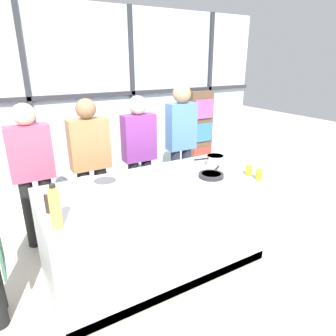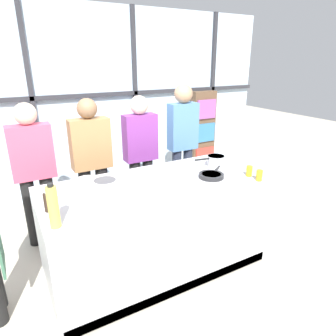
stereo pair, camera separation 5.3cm
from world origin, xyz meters
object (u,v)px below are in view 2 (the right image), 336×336
spectator_far_left (34,168)px  white_plate (88,181)px  spectator_center_right (141,151)px  spectator_far_right (183,139)px  saucepan (216,161)px  pepper_grinder (47,202)px  juice_glass_near (259,175)px  juice_glass_far (249,171)px  oil_bottle (53,207)px  spectator_center_left (92,159)px  frying_pan (211,175)px  mixing_bowl (105,183)px

spectator_far_left → white_plate: bearing=124.7°
spectator_center_right → spectator_far_right: spectator_far_right is taller
saucepan → pepper_grinder: pepper_grinder is taller
spectator_center_right → juice_glass_near: 1.57m
saucepan → juice_glass_far: 0.43m
saucepan → white_plate: bearing=169.0°
pepper_grinder → juice_glass_near: bearing=-10.4°
juice_glass_near → oil_bottle: bearing=177.7°
spectator_center_left → oil_bottle: (-0.64, -1.35, 0.14)m
frying_pan → juice_glass_near: (0.36, -0.30, 0.03)m
frying_pan → saucepan: (0.24, 0.25, 0.04)m
frying_pan → juice_glass_far: (0.36, -0.16, 0.03)m
pepper_grinder → spectator_far_right: bearing=29.1°
spectator_far_left → white_plate: 0.74m
spectator_far_left → spectator_center_right: 1.28m
spectator_center_left → white_plate: spectator_center_left is taller
spectator_center_left → juice_glass_near: size_ratio=15.03×
spectator_center_right → saucepan: bearing=120.9°
white_plate → juice_glass_far: 1.64m
spectator_center_left → frying_pan: (0.92, -1.12, 0.01)m
spectator_center_left → white_plate: (-0.22, -0.61, -0.01)m
saucepan → juice_glass_far: saucepan is taller
spectator_center_right → pepper_grinder: size_ratio=8.88×
frying_pan → juice_glass_far: juice_glass_far is taller
juice_glass_far → oil_bottle: bearing=-178.1°
frying_pan → oil_bottle: (-1.57, -0.23, 0.14)m
spectator_center_left → juice_glass_far: bearing=134.9°
white_plate → oil_bottle: 0.87m
oil_bottle → pepper_grinder: (-0.01, 0.28, -0.08)m
saucepan → pepper_grinder: (-1.82, -0.19, 0.02)m
spectator_far_left → mixing_bowl: spectator_far_left is taller
spectator_far_right → oil_bottle: bearing=35.2°
saucepan → spectator_center_left: bearing=142.9°
spectator_center_left → saucepan: (1.16, -0.88, 0.05)m
spectator_center_right → saucepan: size_ratio=4.60×
spectator_far_left → frying_pan: spectator_far_left is taller
pepper_grinder → spectator_far_left: bearing=89.1°
spectator_far_left → juice_glass_near: size_ratio=14.97×
saucepan → frying_pan: bearing=-134.4°
spectator_center_left → juice_glass_near: bearing=131.9°
spectator_center_right → mixing_bowl: 1.10m
spectator_center_left → spectator_far_right: bearing=-180.0°
spectator_center_right → juice_glass_far: size_ratio=14.96×
spectator_far_right → spectator_center_right: bearing=0.0°
oil_bottle → juice_glass_near: size_ratio=3.12×
oil_bottle → white_plate: bearing=60.0°
mixing_bowl → juice_glass_far: size_ratio=2.35×
white_plate → oil_bottle: oil_bottle is taller
spectator_far_left → spectator_center_left: size_ratio=1.00×
frying_pan → pepper_grinder: bearing=178.1°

